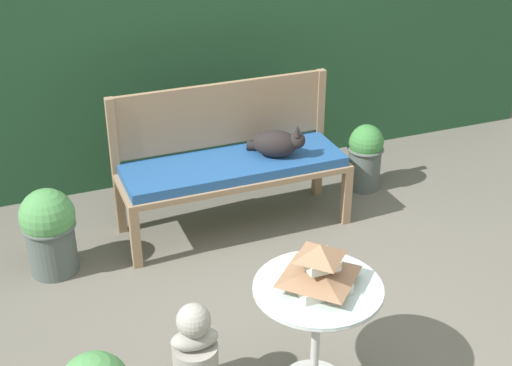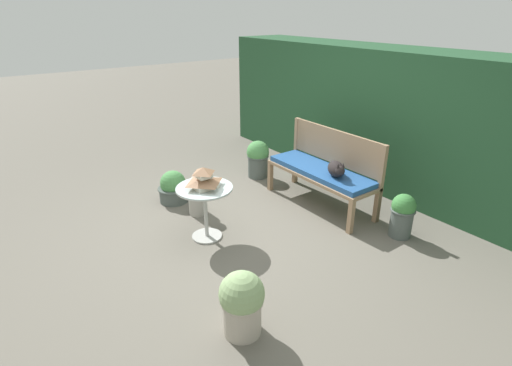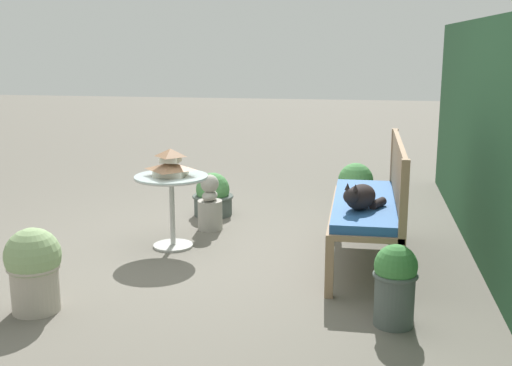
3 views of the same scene
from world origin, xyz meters
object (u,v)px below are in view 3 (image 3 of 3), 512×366
at_px(cat, 360,197).
at_px(potted_plant_path_edge, 213,196).
at_px(garden_bust, 210,206).
at_px(potted_plant_table_far, 395,283).
at_px(potted_plant_table_near, 355,190).
at_px(potted_plant_hedge_corner, 34,268).
at_px(pagoda_birdhouse, 171,164).
at_px(garden_bench, 365,209).
at_px(patio_table, 172,191).

relative_size(cat, potted_plant_path_edge, 0.83).
xyz_separation_m(garden_bust, potted_plant_table_far, (1.88, 1.64, 0.05)).
xyz_separation_m(potted_plant_table_far, potted_plant_table_near, (-2.42, -0.28, 0.03)).
relative_size(potted_plant_path_edge, potted_plant_hedge_corner, 0.77).
xyz_separation_m(pagoda_birdhouse, garden_bust, (-0.57, 0.20, -0.50)).
distance_m(garden_bench, potted_plant_path_edge, 2.00).
distance_m(potted_plant_path_edge, potted_plant_table_near, 1.46).
relative_size(cat, potted_plant_hedge_corner, 0.65).
bearing_deg(potted_plant_table_near, potted_plant_hedge_corner, -38.57).
distance_m(pagoda_birdhouse, potted_plant_hedge_corner, 1.62).
height_order(patio_table, garden_bust, patio_table).
xyz_separation_m(garden_bench, pagoda_birdhouse, (-0.16, -1.65, 0.28)).
bearing_deg(potted_plant_table_far, garden_bust, -138.91).
distance_m(potted_plant_path_edge, potted_plant_hedge_corner, 2.64).
relative_size(patio_table, potted_plant_table_far, 1.20).
bearing_deg(garden_bench, potted_plant_table_far, 9.49).
height_order(cat, potted_plant_table_near, cat).
height_order(garden_bust, potted_plant_table_far, garden_bust).
bearing_deg(patio_table, cat, 73.86).
bearing_deg(patio_table, garden_bench, 84.49).
relative_size(garden_bust, potted_plant_hedge_corner, 0.93).
bearing_deg(potted_plant_path_edge, garden_bench, 50.94).
relative_size(patio_table, potted_plant_path_edge, 1.44).
bearing_deg(patio_table, potted_plant_table_near, 125.59).
distance_m(patio_table, potted_plant_hedge_corner, 1.57).
distance_m(patio_table, pagoda_birdhouse, 0.24).
distance_m(garden_bench, pagoda_birdhouse, 1.68).
height_order(cat, patio_table, cat).
distance_m(cat, garden_bust, 1.79).
xyz_separation_m(garden_bench, potted_plant_table_near, (-1.27, -0.09, -0.15)).
xyz_separation_m(garden_bust, potted_plant_path_edge, (-0.52, -0.09, -0.04)).
bearing_deg(potted_plant_hedge_corner, cat, 115.53).
bearing_deg(potted_plant_table_far, cat, -164.66).
distance_m(pagoda_birdhouse, garden_bust, 0.79).
height_order(potted_plant_path_edge, potted_plant_table_far, potted_plant_table_far).
height_order(patio_table, potted_plant_hedge_corner, patio_table).
distance_m(garden_bust, potted_plant_table_far, 2.50).
bearing_deg(pagoda_birdhouse, garden_bench, 84.49).
relative_size(potted_plant_hedge_corner, potted_plant_table_far, 1.08).
relative_size(garden_bench, cat, 4.30).
xyz_separation_m(cat, potted_plant_hedge_corner, (1.01, -2.11, -0.32)).
relative_size(garden_bust, potted_plant_table_far, 1.01).
height_order(potted_plant_path_edge, potted_plant_hedge_corner, potted_plant_hedge_corner).
distance_m(garden_bench, cat, 0.35).
bearing_deg(pagoda_birdhouse, patio_table, 0.00).
distance_m(patio_table, potted_plant_table_far, 2.27).
distance_m(pagoda_birdhouse, potted_plant_path_edge, 1.22).
xyz_separation_m(cat, garden_bust, (-1.04, -1.41, -0.39)).
distance_m(cat, pagoda_birdhouse, 1.68).
distance_m(potted_plant_path_edge, potted_plant_table_far, 2.96).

